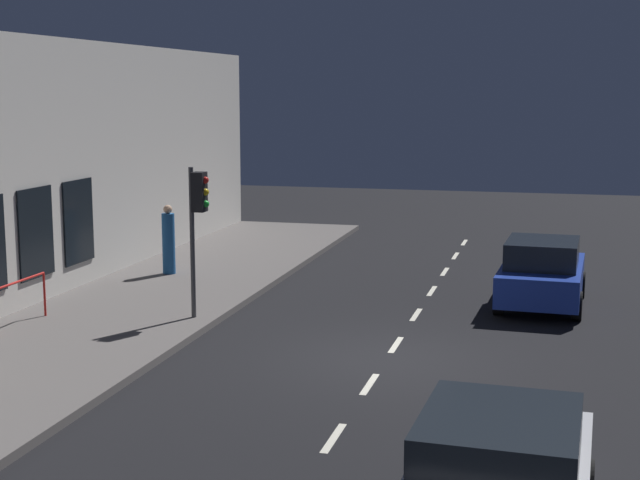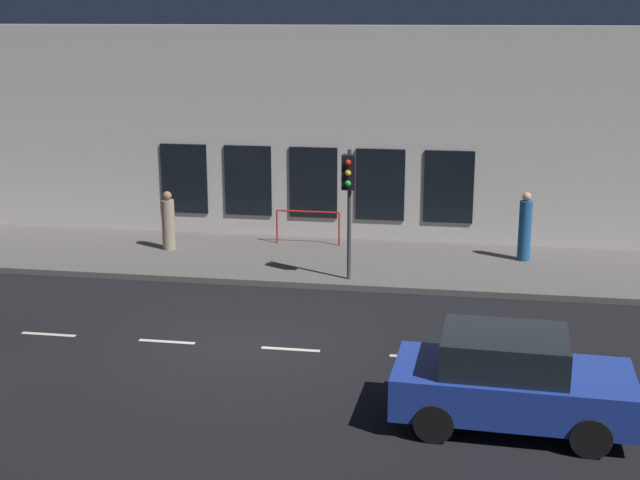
# 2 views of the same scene
# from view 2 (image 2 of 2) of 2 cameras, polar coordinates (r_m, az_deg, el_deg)

# --- Properties ---
(ground_plane) EXTENTS (60.00, 60.00, 0.00)m
(ground_plane) POSITION_cam_2_polar(r_m,az_deg,el_deg) (18.24, -5.00, -6.81)
(ground_plane) COLOR black
(sidewalk) EXTENTS (4.50, 32.00, 0.15)m
(sidewalk) POSITION_cam_2_polar(r_m,az_deg,el_deg) (24.00, -1.33, -1.30)
(sidewalk) COLOR #5B5654
(sidewalk) RESTS_ON ground
(building_facade) EXTENTS (0.65, 32.00, 6.22)m
(building_facade) POSITION_cam_2_polar(r_m,az_deg,el_deg) (25.84, -0.31, 6.71)
(building_facade) COLOR beige
(building_facade) RESTS_ON ground
(lane_centre_line) EXTENTS (0.12, 27.20, 0.01)m
(lane_centre_line) POSITION_cam_2_polar(r_m,az_deg,el_deg) (18.03, -1.90, -7.01)
(lane_centre_line) COLOR beige
(lane_centre_line) RESTS_ON ground
(traffic_light) EXTENTS (0.45, 0.32, 3.24)m
(traffic_light) POSITION_cam_2_polar(r_m,az_deg,el_deg) (21.38, 1.86, 3.54)
(traffic_light) COLOR #424244
(traffic_light) RESTS_ON sidewalk
(parked_car_0) EXTENTS (2.04, 3.92, 1.58)m
(parked_car_0) POSITION_cam_2_polar(r_m,az_deg,el_deg) (14.96, 12.10, -8.77)
(parked_car_0) COLOR #1E389E
(parked_car_0) RESTS_ON ground
(pedestrian_0) EXTENTS (0.37, 0.37, 1.64)m
(pedestrian_0) POSITION_cam_2_polar(r_m,az_deg,el_deg) (25.01, -9.71, 1.12)
(pedestrian_0) COLOR gray
(pedestrian_0) RESTS_ON sidewalk
(pedestrian_1) EXTENTS (0.44, 0.44, 1.84)m
(pedestrian_1) POSITION_cam_2_polar(r_m,az_deg,el_deg) (24.15, 13.01, 0.73)
(pedestrian_1) COLOR #1E5189
(pedestrian_1) RESTS_ON sidewalk
(red_railing) EXTENTS (0.05, 1.84, 0.97)m
(red_railing) POSITION_cam_2_polar(r_m,az_deg,el_deg) (25.17, -0.78, 1.29)
(red_railing) COLOR red
(red_railing) RESTS_ON sidewalk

